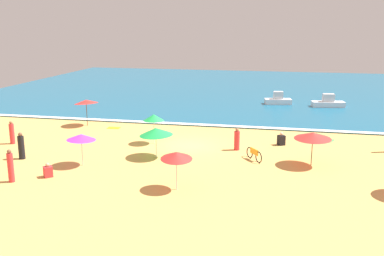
# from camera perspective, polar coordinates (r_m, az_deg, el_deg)

# --- Properties ---
(ground_plane) EXTENTS (60.00, 60.00, 0.00)m
(ground_plane) POSITION_cam_1_polar(r_m,az_deg,el_deg) (31.21, -0.64, -2.29)
(ground_plane) COLOR #E0A856
(ocean_water) EXTENTS (60.00, 44.00, 0.10)m
(ocean_water) POSITION_cam_1_polar(r_m,az_deg,el_deg) (58.28, 5.53, 5.07)
(ocean_water) COLOR #196084
(ocean_water) RESTS_ON ground_plane
(wave_breaker_foam) EXTENTS (57.00, 0.70, 0.01)m
(wave_breaker_foam) POSITION_cam_1_polar(r_m,az_deg,el_deg) (37.16, 1.52, 0.43)
(wave_breaker_foam) COLOR white
(wave_breaker_foam) RESTS_ON ocean_water
(beach_umbrella_0) EXTENTS (2.30, 2.30, 1.99)m
(beach_umbrella_0) POSITION_cam_1_polar(r_m,az_deg,el_deg) (27.34, -14.10, -1.14)
(beach_umbrella_0) COLOR silver
(beach_umbrella_0) RESTS_ON ground_plane
(beach_umbrella_2) EXTENTS (2.73, 2.72, 2.30)m
(beach_umbrella_2) POSITION_cam_1_polar(r_m,az_deg,el_deg) (37.96, -13.50, 3.33)
(beach_umbrella_2) COLOR #4C3823
(beach_umbrella_2) RESTS_ON ground_plane
(beach_umbrella_3) EXTENTS (1.59, 1.61, 2.15)m
(beach_umbrella_3) POSITION_cam_1_polar(r_m,az_deg,el_deg) (31.49, -4.95, 1.34)
(beach_umbrella_3) COLOR silver
(beach_umbrella_3) RESTS_ON ground_plane
(beach_umbrella_4) EXTENTS (2.08, 2.10, 2.12)m
(beach_umbrella_4) POSITION_cam_1_polar(r_m,az_deg,el_deg) (22.63, -2.02, -3.55)
(beach_umbrella_4) COLOR silver
(beach_umbrella_4) RESTS_ON ground_plane
(beach_umbrella_5) EXTENTS (2.58, 2.59, 2.10)m
(beach_umbrella_5) POSITION_cam_1_polar(r_m,az_deg,el_deg) (27.46, 15.33, -0.95)
(beach_umbrella_5) COLOR #4C3823
(beach_umbrella_5) RESTS_ON ground_plane
(beach_umbrella_6) EXTENTS (2.91, 2.90, 2.00)m
(beach_umbrella_6) POSITION_cam_1_polar(r_m,az_deg,el_deg) (28.24, -4.68, -0.45)
(beach_umbrella_6) COLOR silver
(beach_umbrella_6) RESTS_ON ground_plane
(parked_bicycle) EXTENTS (1.10, 1.52, 0.76)m
(parked_bicycle) POSITION_cam_1_polar(r_m,az_deg,el_deg) (28.19, 8.01, -3.35)
(parked_bicycle) COLOR black
(parked_bicycle) RESTS_ON ground_plane
(beachgoer_0) EXTENTS (0.45, 0.45, 1.84)m
(beachgoer_0) POSITION_cam_1_polar(r_m,az_deg,el_deg) (25.93, -22.36, -4.63)
(beachgoer_0) COLOR red
(beachgoer_0) RESTS_ON ground_plane
(beachgoer_1) EXTENTS (0.48, 0.48, 1.67)m
(beachgoer_1) POSITION_cam_1_polar(r_m,az_deg,el_deg) (34.05, -22.21, -0.61)
(beachgoer_1) COLOR red
(beachgoer_1) RESTS_ON ground_plane
(beachgoer_4) EXTENTS (0.63, 0.63, 0.83)m
(beachgoer_4) POSITION_cam_1_polar(r_m,az_deg,el_deg) (26.20, -18.08, -5.30)
(beachgoer_4) COLOR red
(beachgoer_4) RESTS_ON ground_plane
(beachgoer_5) EXTENTS (0.62, 0.62, 0.94)m
(beachgoer_5) POSITION_cam_1_polar(r_m,az_deg,el_deg) (31.93, 11.44, -1.46)
(beachgoer_5) COLOR black
(beachgoer_5) RESTS_ON ground_plane
(beachgoer_6) EXTENTS (0.50, 0.50, 1.52)m
(beachgoer_6) POSITION_cam_1_polar(r_m,az_deg,el_deg) (30.16, 5.81, -1.54)
(beachgoer_6) COLOR red
(beachgoer_6) RESTS_ON ground_plane
(beachgoer_7) EXTENTS (0.55, 0.55, 1.73)m
(beachgoer_7) POSITION_cam_1_polar(r_m,az_deg,el_deg) (30.04, -21.16, -2.26)
(beachgoer_7) COLOR black
(beachgoer_7) RESTS_ON ground_plane
(beach_towel_0) EXTENTS (1.08, 0.79, 0.01)m
(beach_towel_0) POSITION_cam_1_polar(r_m,az_deg,el_deg) (37.00, -10.06, 0.02)
(beach_towel_0) COLOR orange
(beach_towel_0) RESTS_ON ground_plane
(beach_towel_1) EXTENTS (1.85, 1.48, 0.01)m
(beach_towel_1) POSITION_cam_1_polar(r_m,az_deg,el_deg) (34.21, 16.45, -1.43)
(beach_towel_1) COLOR green
(beach_towel_1) RESTS_ON ground_plane
(small_boat_0) EXTENTS (3.39, 1.70, 1.33)m
(small_boat_0) POSITION_cam_1_polar(r_m,az_deg,el_deg) (47.18, 17.15, 3.15)
(small_boat_0) COLOR white
(small_boat_0) RESTS_ON ocean_water
(small_boat_1) EXTENTS (2.91, 1.67, 1.34)m
(small_boat_1) POSITION_cam_1_polar(r_m,az_deg,el_deg) (47.47, 11.03, 3.57)
(small_boat_1) COLOR white
(small_boat_1) RESTS_ON ocean_water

